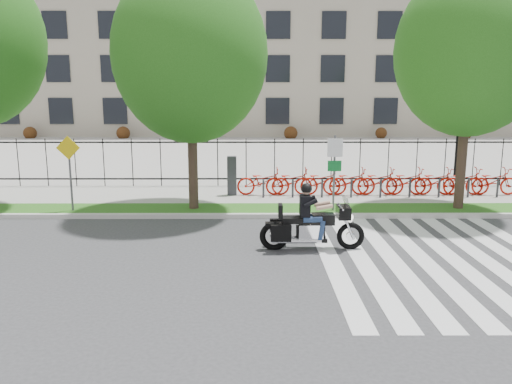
{
  "coord_description": "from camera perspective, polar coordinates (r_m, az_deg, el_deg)",
  "views": [
    {
      "loc": [
        0.34,
        -11.66,
        3.93
      ],
      "look_at": [
        0.39,
        3.0,
        1.08
      ],
      "focal_mm": 35.0,
      "sensor_mm": 36.0,
      "label": 1
    }
  ],
  "objects": [
    {
      "name": "sidewalk",
      "position": [
        19.5,
        -1.2,
        -0.41
      ],
      "size": [
        60.0,
        3.5,
        0.15
      ],
      "primitive_type": "cube",
      "color": "#A7A59C",
      "rests_on": "ground"
    },
    {
      "name": "iron_fence",
      "position": [
        21.05,
        -1.14,
        3.41
      ],
      "size": [
        30.0,
        0.06,
        2.0
      ],
      "primitive_type": null,
      "color": "black",
      "rests_on": "sidewalk"
    },
    {
      "name": "bike_share_station",
      "position": [
        19.7,
        13.57,
        1.19
      ],
      "size": [
        11.18,
        0.89,
        1.5
      ],
      "color": "#2D2D33",
      "rests_on": "sidewalk"
    },
    {
      "name": "sign_pole_warning",
      "position": [
        17.47,
        -20.55,
        3.1
      ],
      "size": [
        0.78,
        0.09,
        2.49
      ],
      "color": "#59595B",
      "rests_on": "grass_verge"
    },
    {
      "name": "ground",
      "position": [
        12.31,
        -1.8,
        -7.63
      ],
      "size": [
        120.0,
        120.0,
        0.0
      ],
      "primitive_type": "plane",
      "color": "#343436",
      "rests_on": "ground"
    },
    {
      "name": "grass_verge",
      "position": [
        17.05,
        -1.35,
        -2.07
      ],
      "size": [
        60.0,
        1.5,
        0.15
      ],
      "primitive_type": "cube",
      "color": "#1D5816",
      "rests_on": "ground"
    },
    {
      "name": "office_building",
      "position": [
        56.9,
        -0.58,
        17.09
      ],
      "size": [
        60.0,
        21.9,
        20.15
      ],
      "color": "#9E937F",
      "rests_on": "ground"
    },
    {
      "name": "lamp_post_right",
      "position": [
        25.57,
        22.25,
        8.57
      ],
      "size": [
        1.06,
        0.7,
        4.25
      ],
      "color": "black",
      "rests_on": "ground"
    },
    {
      "name": "curb",
      "position": [
        16.23,
        -1.41,
        -2.75
      ],
      "size": [
        60.0,
        0.2,
        0.15
      ],
      "primitive_type": "cube",
      "color": "beige",
      "rests_on": "ground"
    },
    {
      "name": "street_tree_2",
      "position": [
        18.07,
        23.29,
        14.58
      ],
      "size": [
        4.81,
        4.81,
        7.96
      ],
      "color": "#37281E",
      "rests_on": "grass_verge"
    },
    {
      "name": "plaza",
      "position": [
        36.86,
        -0.74,
        4.96
      ],
      "size": [
        80.0,
        34.0,
        0.1
      ],
      "primitive_type": "cube",
      "color": "#A7A59C",
      "rests_on": "ground"
    },
    {
      "name": "motorcycle_rider",
      "position": [
        12.92,
        6.38,
        -3.56
      ],
      "size": [
        2.72,
        0.79,
        2.1
      ],
      "color": "black",
      "rests_on": "ground"
    },
    {
      "name": "sign_pole_regulatory",
      "position": [
        16.6,
        8.96,
        3.28
      ],
      "size": [
        0.5,
        0.09,
        2.5
      ],
      "color": "#59595B",
      "rests_on": "grass_verge"
    },
    {
      "name": "street_tree_1",
      "position": [
        16.79,
        -7.53,
        15.36
      ],
      "size": [
        5.01,
        5.01,
        7.97
      ],
      "color": "#37281E",
      "rests_on": "grass_verge"
    },
    {
      "name": "crosswalk_stripes",
      "position": [
        13.09,
        20.0,
        -7.13
      ],
      "size": [
        5.7,
        8.0,
        0.01
      ],
      "primitive_type": null,
      "color": "silver",
      "rests_on": "ground"
    }
  ]
}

